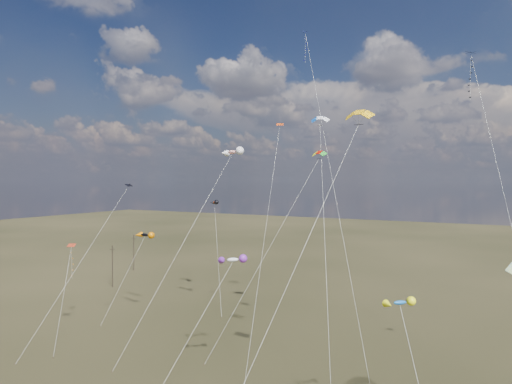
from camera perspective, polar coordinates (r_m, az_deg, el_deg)
The scene contains 15 objects.
utility_pole_near at distance 92.51m, azimuth -17.51°, elevation -8.79°, with size 1.40×0.20×8.00m.
utility_pole_far at distance 107.84m, azimuth -15.04°, elevation -7.30°, with size 1.40×0.20×8.00m.
diamond_black_high at distance 64.16m, azimuth 25.61°, elevation 11.46°, with size 9.02×20.11×36.96m.
diamond_navy_tall at distance 68.80m, azimuth 6.68°, elevation 15.17°, with size 15.49×19.17×42.78m.
diamond_black_mid at distance 59.88m, azimuth -19.00°, elevation -4.71°, with size 5.30×13.25×20.02m.
diamond_red_low at distance 64.66m, azimuth -22.11°, elevation -8.37°, with size 4.86×6.77×12.17m.
diamond_orange_center at distance 55.96m, azimuth 1.98°, elevation 1.05°, with size 4.90×17.39×28.12m.
parafoil_yellow at distance 40.19m, azimuth 12.66°, elevation 9.56°, with size 8.09×14.41×26.95m.
parafoil_blue_white at distance 60.17m, azimuth 8.02°, elevation 9.03°, with size 10.66×22.38×29.21m.
parafoil_tricolor at distance 56.37m, azimuth 7.76°, elevation 4.71°, with size 9.93×12.36×24.41m.
novelty_black_orange at distance 70.15m, azimuth -13.75°, elevation -5.25°, with size 4.17×7.23×12.84m.
novelty_orange_black at distance 79.96m, azimuth -5.21°, elevation -1.36°, with size 9.14×10.97×17.07m.
novelty_white_purple at distance 46.46m, azimuth -2.96°, elevation -8.51°, with size 4.37×10.67×12.98m.
novelty_redwhite_stripe at distance 65.74m, azimuth -3.06°, elevation 4.95°, with size 3.63×21.97×25.25m.
novelty_blue_yellow at distance 35.43m, azimuth 17.59°, elevation -13.19°, with size 5.78×8.41×12.04m.
Camera 1 is at (27.94, -32.75, 20.56)m, focal length 32.00 mm.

